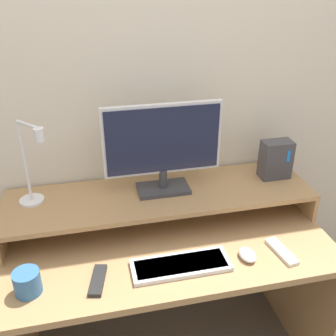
% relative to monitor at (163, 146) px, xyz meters
% --- Properties ---
extents(wall_back, '(6.00, 0.05, 2.50)m').
position_rel_monitor_xyz_m(wall_back, '(-0.02, 0.20, 0.19)').
color(wall_back, beige).
rests_on(wall_back, ground_plane).
extents(desk, '(1.34, 0.67, 0.71)m').
position_rel_monitor_xyz_m(desk, '(-0.02, -0.18, -0.54)').
color(desk, '#A87F51').
rests_on(desk, ground_plane).
extents(monitor_shelf, '(1.34, 0.36, 0.14)m').
position_rel_monitor_xyz_m(monitor_shelf, '(-0.02, -0.02, -0.24)').
color(monitor_shelf, '#A87F51').
rests_on(monitor_shelf, desk).
extents(monitor, '(0.50, 0.13, 0.40)m').
position_rel_monitor_xyz_m(monitor, '(0.00, 0.00, 0.00)').
color(monitor, '#38383D').
rests_on(monitor, monitor_shelf).
extents(desk_lamp, '(0.15, 0.16, 0.37)m').
position_rel_monitor_xyz_m(desk_lamp, '(-0.53, 0.00, -0.06)').
color(desk_lamp, silver).
rests_on(desk_lamp, monitor_shelf).
extents(router_dock, '(0.14, 0.08, 0.18)m').
position_rel_monitor_xyz_m(router_dock, '(0.53, 0.01, -0.13)').
color(router_dock, '#3D3D42').
rests_on(router_dock, monitor_shelf).
extents(keyboard, '(0.38, 0.13, 0.02)m').
position_rel_monitor_xyz_m(keyboard, '(-0.01, -0.35, -0.34)').
color(keyboard, silver).
rests_on(keyboard, desk).
extents(mouse, '(0.06, 0.09, 0.03)m').
position_rel_monitor_xyz_m(mouse, '(0.26, -0.36, -0.34)').
color(mouse, silver).
rests_on(mouse, desk).
extents(remote_control, '(0.08, 0.16, 0.02)m').
position_rel_monitor_xyz_m(remote_control, '(-0.32, -0.36, -0.34)').
color(remote_control, black).
rests_on(remote_control, desk).
extents(remote_secondary, '(0.07, 0.17, 0.02)m').
position_rel_monitor_xyz_m(remote_secondary, '(0.40, -0.36, -0.34)').
color(remote_secondary, white).
rests_on(remote_secondary, desk).
extents(mug, '(0.09, 0.09, 0.09)m').
position_rel_monitor_xyz_m(mug, '(-0.56, -0.36, -0.31)').
color(mug, '#33669E').
rests_on(mug, desk).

